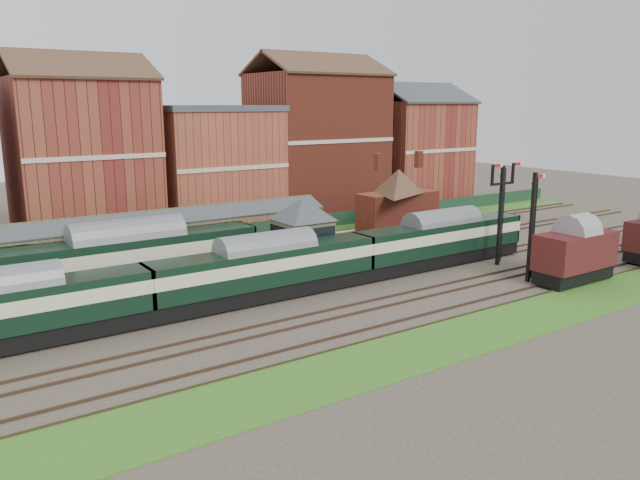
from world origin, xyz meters
TOP-DOWN VIEW (x-y plane):
  - ground at (0.00, 0.00)m, footprint 160.00×160.00m
  - grass_back at (0.00, 16.00)m, footprint 90.00×4.50m
  - grass_front at (0.00, -12.00)m, footprint 90.00×5.00m
  - fence at (0.00, 18.00)m, footprint 90.00×0.12m
  - platform at (-5.00, 9.75)m, footprint 55.00×3.40m
  - signal_box at (-3.00, 3.25)m, footprint 5.40×5.40m
  - brick_hut at (5.00, 3.25)m, footprint 3.20×2.64m
  - station_building at (12.00, 9.75)m, footprint 8.10×8.10m
  - canopy at (-11.00, 9.75)m, footprint 26.00×3.89m
  - semaphore_bracket at (12.04, -2.50)m, footprint 3.60×0.25m
  - semaphore_siding at (10.02, -7.00)m, footprint 1.23×0.25m
  - town_backdrop at (-0.18, 25.00)m, footprint 69.00×10.00m
  - dmu_train at (-7.95, 0.00)m, footprint 48.18×2.54m
  - platform_railcar at (-15.01, 6.50)m, footprint 18.26×2.88m
  - goods_van_a at (12.51, -9.00)m, footprint 6.43×2.79m

SIDE VIEW (x-z plane):
  - ground at x=0.00m, z-range 0.00..0.00m
  - grass_back at x=0.00m, z-range 0.00..0.06m
  - grass_front at x=0.00m, z-range 0.00..0.06m
  - platform at x=-5.00m, z-range 0.00..1.00m
  - fence at x=0.00m, z-range 0.00..1.50m
  - brick_hut at x=5.00m, z-range -0.28..2.67m
  - dmu_train at x=-7.95m, z-range 0.33..4.03m
  - goods_van_a at x=12.51m, z-range 0.26..4.16m
  - platform_railcar at x=-15.01m, z-range 0.35..4.56m
  - signal_box at x=-3.00m, z-range 0.19..6.19m
  - station_building at x=12.00m, z-range 1.01..6.91m
  - semaphore_siding at x=10.02m, z-range 0.16..8.16m
  - canopy at x=-11.00m, z-range 2.54..6.62m
  - semaphore_bracket at x=12.04m, z-range 0.54..8.72m
  - town_backdrop at x=-0.18m, z-range -1.00..15.00m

